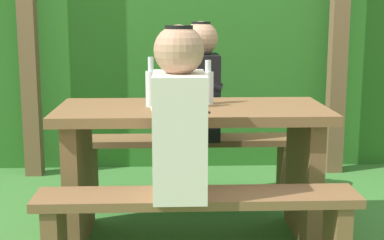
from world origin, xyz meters
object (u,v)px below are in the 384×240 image
object	(u,v)px
bottle_right	(187,89)
cell_phone	(198,111)
picnic_table	(192,149)
drinking_glass	(182,101)
bench_far	(188,156)
person_white_shirt	(179,118)
bottle_center	(151,87)
bottle_left	(208,86)
bench_near	(197,220)
person_black_coat	(201,85)

from	to	relation	value
bottle_right	cell_phone	xyz separation A→B (m)	(0.05, -0.12, -0.09)
picnic_table	drinking_glass	world-z (taller)	drinking_glass
bench_far	person_white_shirt	xyz separation A→B (m)	(-0.08, -1.12, 0.45)
bottle_center	bottle_right	bearing A→B (deg)	-12.96
bottle_left	person_white_shirt	bearing A→B (deg)	-104.36
bench_near	person_black_coat	size ratio (longest dim) A/B	1.95
picnic_table	bottle_left	bearing A→B (deg)	44.88
bottle_left	bottle_center	xyz separation A→B (m)	(-0.30, -0.08, 0.01)
person_white_shirt	person_black_coat	world-z (taller)	same
bottle_center	cell_phone	size ratio (longest dim) A/B	1.84
drinking_glass	bottle_center	bearing A→B (deg)	141.59
picnic_table	bottle_left	xyz separation A→B (m)	(0.09, 0.09, 0.33)
bottle_right	drinking_glass	bearing A→B (deg)	-108.65
bench_far	cell_phone	world-z (taller)	cell_phone
bottle_center	cell_phone	xyz separation A→B (m)	(0.23, -0.17, -0.10)
person_black_coat	bottle_right	xyz separation A→B (m)	(-0.10, -0.59, 0.05)
bench_near	bench_far	world-z (taller)	same
person_black_coat	cell_phone	xyz separation A→B (m)	(-0.05, -0.71, -0.04)
person_white_shirt	bottle_left	size ratio (longest dim) A/B	3.07
bottle_center	person_white_shirt	bearing A→B (deg)	-76.59
drinking_glass	bottle_left	size ratio (longest dim) A/B	0.42
bottle_left	cell_phone	size ratio (longest dim) A/B	1.68
drinking_glass	bottle_center	size ratio (longest dim) A/B	0.38
person_white_shirt	person_black_coat	bearing A→B (deg)	82.19
bench_near	bench_far	xyz separation A→B (m)	(0.00, 1.12, 0.00)
picnic_table	person_white_shirt	size ratio (longest dim) A/B	1.95
bench_near	bottle_left	size ratio (longest dim) A/B	5.97
person_white_shirt	cell_phone	xyz separation A→B (m)	(0.10, 0.40, -0.04)
picnic_table	person_black_coat	xyz separation A→B (m)	(0.08, 0.56, 0.27)
bench_near	bottle_right	bearing A→B (deg)	92.85
person_black_coat	person_white_shirt	bearing A→B (deg)	-97.81
drinking_glass	bottle_left	bearing A→B (deg)	54.83
bottle_left	picnic_table	bearing A→B (deg)	-135.12
bottle_right	person_white_shirt	bearing A→B (deg)	-95.44
bench_near	bench_far	distance (m)	1.12
bench_near	person_black_coat	bearing A→B (deg)	86.09
bottle_left	cell_phone	bearing A→B (deg)	-105.21
person_black_coat	drinking_glass	distance (m)	0.68
bench_far	bottle_left	world-z (taller)	bottle_left
picnic_table	cell_phone	distance (m)	0.28
drinking_glass	cell_phone	bearing A→B (deg)	-28.42
bench_far	bottle_right	distance (m)	0.78
picnic_table	bottle_right	size ratio (longest dim) A/B	5.98
drinking_glass	bottle_left	world-z (taller)	bottle_left
bench_near	drinking_glass	distance (m)	0.64
cell_phone	drinking_glass	bearing A→B (deg)	130.62
bench_far	bottle_left	xyz separation A→B (m)	(0.09, -0.47, 0.51)
bench_far	bottle_left	size ratio (longest dim) A/B	5.97
person_black_coat	picnic_table	bearing A→B (deg)	-97.82
bench_far	bottle_center	size ratio (longest dim) A/B	5.43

